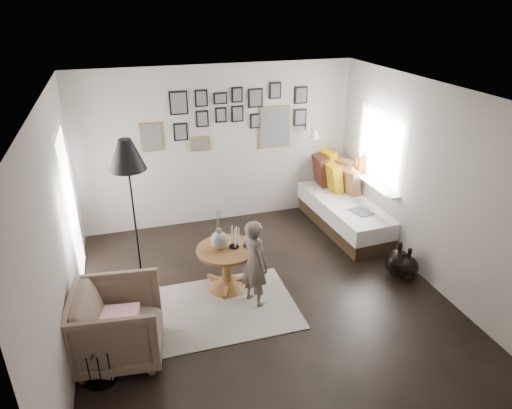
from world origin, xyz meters
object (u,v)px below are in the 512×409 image
object	(u,v)px
child	(254,263)
pedestal_table	(227,270)
vase	(219,237)
daybed	(344,204)
demijohn_small	(407,268)
floor_lamp	(127,160)
magazine_basket	(99,363)
armchair	(118,324)
demijohn_large	(398,263)

from	to	relation	value
child	pedestal_table	bearing A→B (deg)	5.74
vase	daybed	world-z (taller)	vase
daybed	demijohn_small	distance (m)	1.80
floor_lamp	magazine_basket	world-z (taller)	floor_lamp
armchair	demijohn_small	bearing A→B (deg)	-77.88
daybed	armchair	size ratio (longest dim) A/B	2.57
pedestal_table	armchair	xyz separation A→B (m)	(-1.38, -0.87, 0.13)
demijohn_large	pedestal_table	bearing A→B (deg)	170.04
magazine_basket	child	world-z (taller)	child
vase	demijohn_small	distance (m)	2.60
vase	floor_lamp	bearing A→B (deg)	149.31
floor_lamp	child	size ratio (longest dim) A/B	1.70
demijohn_large	child	bearing A→B (deg)	180.00
demijohn_large	child	world-z (taller)	child
pedestal_table	demijohn_large	size ratio (longest dim) A/B	1.48
armchair	demijohn_small	size ratio (longest dim) A/B	1.92
magazine_basket	demijohn_small	distance (m)	4.05
demijohn_large	vase	bearing A→B (deg)	169.90
magazine_basket	pedestal_table	bearing A→B (deg)	35.85
floor_lamp	demijohn_large	world-z (taller)	floor_lamp
magazine_basket	child	bearing A→B (deg)	22.03
pedestal_table	magazine_basket	xyz separation A→B (m)	(-1.61, -1.16, -0.08)
vase	demijohn_large	bearing A→B (deg)	-10.10
vase	floor_lamp	world-z (taller)	floor_lamp
vase	floor_lamp	distance (m)	1.48
demijohn_large	demijohn_small	bearing A→B (deg)	-57.90
floor_lamp	magazine_basket	distance (m)	2.38
daybed	child	xyz separation A→B (m)	(-2.08, -1.67, 0.23)
armchair	floor_lamp	bearing A→B (deg)	-4.96
pedestal_table	vase	bearing A→B (deg)	165.96
floor_lamp	child	xyz separation A→B (m)	(1.33, -1.02, -1.12)
pedestal_table	magazine_basket	size ratio (longest dim) A/B	1.87
floor_lamp	child	bearing A→B (deg)	-37.39
daybed	floor_lamp	bearing A→B (deg)	-171.85
demijohn_large	child	distance (m)	2.09
daybed	floor_lamp	size ratio (longest dim) A/B	1.18
demijohn_large	child	size ratio (longest dim) A/B	0.45
armchair	child	bearing A→B (deg)	-67.28
vase	armchair	bearing A→B (deg)	-145.64
demijohn_small	magazine_basket	bearing A→B (deg)	-171.00
armchair	child	xyz separation A→B (m)	(1.64, 0.46, 0.17)
pedestal_table	child	xyz separation A→B (m)	(0.26, -0.41, 0.30)
armchair	floor_lamp	xyz separation A→B (m)	(0.31, 1.48, 1.29)
demijohn_large	armchair	bearing A→B (deg)	-172.86
demijohn_large	demijohn_small	distance (m)	0.14
pedestal_table	vase	xyz separation A→B (m)	(-0.08, 0.02, 0.49)
floor_lamp	demijohn_small	xyz separation A→B (m)	(3.46, -1.14, -1.52)
pedestal_table	magazine_basket	bearing A→B (deg)	-144.15
daybed	armchair	xyz separation A→B (m)	(-3.72, -2.14, 0.07)
demijohn_large	magazine_basket	bearing A→B (deg)	-169.13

